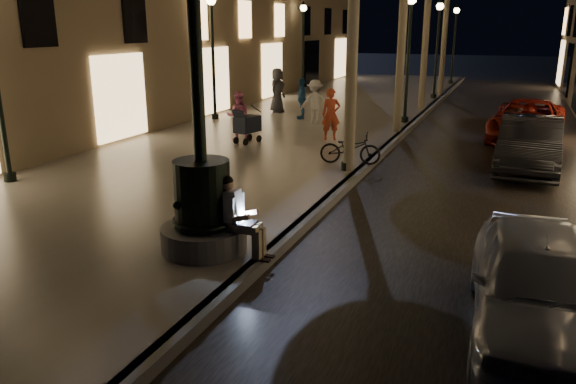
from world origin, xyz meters
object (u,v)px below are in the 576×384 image
at_px(bicycle, 350,148).
at_px(pedestrian_blue, 302,99).
at_px(lamp_left_b, 212,39).
at_px(car_second, 530,145).
at_px(lamp_curb_d, 455,34).
at_px(pedestrian_dark, 277,90).
at_px(stroller, 247,124).
at_px(lamp_curb_c, 438,36).
at_px(pedestrian_red, 331,114).
at_px(pedestrian_pink, 238,116).
at_px(pedestrian_white, 315,102).
at_px(lamp_curb_b, 409,40).
at_px(lamp_curb_a, 350,47).
at_px(car_front, 540,285).
at_px(car_third, 528,121).
at_px(lamp_left_c, 303,35).
at_px(seated_man_laptop, 237,214).
at_px(fountain_lamppost, 202,190).

bearing_deg(bicycle, pedestrian_blue, 19.77).
relative_size(lamp_left_b, car_second, 1.11).
xyz_separation_m(lamp_curb_d, pedestrian_dark, (-5.52, -15.42, -2.11)).
relative_size(lamp_left_b, stroller, 4.07).
relative_size(lamp_curb_c, lamp_left_b, 1.00).
height_order(pedestrian_red, pedestrian_pink, pedestrian_red).
bearing_deg(lamp_curb_d, bicycle, -90.25).
xyz_separation_m(car_second, pedestrian_white, (-7.39, 3.99, 0.30)).
bearing_deg(stroller, pedestrian_pink, 157.94).
distance_m(lamp_curb_b, lamp_left_b, 7.38).
bearing_deg(car_second, lamp_curb_a, -148.15).
relative_size(pedestrian_red, pedestrian_dark, 0.89).
height_order(stroller, car_front, stroller).
distance_m(lamp_curb_c, lamp_curb_d, 8.00).
bearing_deg(lamp_curb_a, lamp_curb_c, 90.00).
bearing_deg(car_third, lamp_left_c, 145.95).
relative_size(seated_man_laptop, pedestrian_dark, 0.71).
distance_m(lamp_curb_b, car_second, 7.46).
height_order(lamp_left_c, pedestrian_dark, lamp_left_c).
height_order(car_third, pedestrian_blue, pedestrian_blue).
height_order(pedestrian_pink, pedestrian_dark, pedestrian_dark).
bearing_deg(lamp_curb_d, pedestrian_red, -94.45).
xyz_separation_m(lamp_curb_a, pedestrian_white, (-3.09, 6.43, -2.22)).
xyz_separation_m(stroller, pedestrian_white, (0.75, 4.29, 0.22)).
bearing_deg(stroller, pedestrian_dark, 119.15).
distance_m(lamp_curb_c, lamp_left_c, 7.10).
height_order(stroller, bicycle, stroller).
height_order(seated_man_laptop, pedestrian_red, pedestrian_red).
relative_size(lamp_curb_a, lamp_curb_d, 1.00).
xyz_separation_m(seated_man_laptop, lamp_left_c, (-7.01, 22.00, 2.34)).
bearing_deg(stroller, pedestrian_blue, 105.71).
relative_size(fountain_lamppost, car_second, 1.20).
relative_size(seated_man_laptop, car_front, 0.33).
relative_size(lamp_curb_b, stroller, 4.07).
xyz_separation_m(seated_man_laptop, pedestrian_blue, (-3.86, 13.31, 0.10)).
bearing_deg(car_third, seated_man_laptop, -104.20).
xyz_separation_m(car_front, pedestrian_pink, (-8.61, 8.99, 0.30)).
height_order(lamp_left_c, car_second, lamp_left_c).
xyz_separation_m(fountain_lamppost, pedestrian_dark, (-4.82, 14.58, -0.09)).
relative_size(lamp_curb_c, lamp_curb_d, 1.00).
xyz_separation_m(seated_man_laptop, lamp_curb_d, (0.09, 30.00, 2.34)).
relative_size(fountain_lamppost, pedestrian_white, 3.21).
xyz_separation_m(lamp_curb_d, car_front, (4.30, -30.50, -2.56)).
bearing_deg(lamp_curb_c, pedestrian_white, -107.90).
distance_m(lamp_curb_c, pedestrian_pink, 14.36).
xyz_separation_m(lamp_left_b, car_second, (11.40, -3.56, -2.52)).
xyz_separation_m(seated_man_laptop, car_second, (4.39, 8.44, -0.18)).
distance_m(pedestrian_white, pedestrian_dark, 3.24).
bearing_deg(pedestrian_pink, pedestrian_dark, -103.77).
relative_size(car_front, car_third, 0.82).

